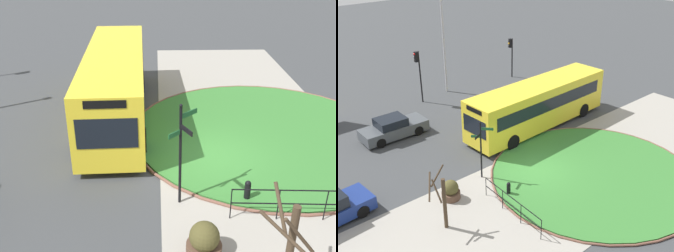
{
  "view_description": "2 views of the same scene",
  "coord_description": "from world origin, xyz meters",
  "views": [
    {
      "loc": [
        -13.31,
        2.14,
        7.83
      ],
      "look_at": [
        -0.0,
        1.74,
        1.43
      ],
      "focal_mm": 42.63,
      "sensor_mm": 36.0,
      "label": 1
    },
    {
      "loc": [
        -14.35,
        -13.92,
        12.67
      ],
      "look_at": [
        0.36,
        2.96,
        1.62
      ],
      "focal_mm": 43.73,
      "sensor_mm": 36.0,
      "label": 2
    }
  ],
  "objects": [
    {
      "name": "ground",
      "position": [
        0.0,
        0.0,
        0.0
      ],
      "size": [
        120.0,
        120.0,
        0.0
      ],
      "primitive_type": "plane",
      "color": "#3D3F42"
    },
    {
      "name": "sidewalk_paving",
      "position": [
        0.0,
        -1.97,
        0.01
      ],
      "size": [
        32.0,
        8.06,
        0.02
      ],
      "primitive_type": "cube",
      "color": "#9E998E",
      "rests_on": "ground"
    },
    {
      "name": "grass_island",
      "position": [
        2.16,
        -2.48,
        0.05
      ],
      "size": [
        11.32,
        11.32,
        0.1
      ],
      "primitive_type": "cylinder",
      "color": "#387A33",
      "rests_on": "ground"
    },
    {
      "name": "grass_kerb_ring",
      "position": [
        2.16,
        -2.48,
        0.06
      ],
      "size": [
        11.63,
        11.63,
        0.11
      ],
      "primitive_type": "torus",
      "color": "brown",
      "rests_on": "ground"
    },
    {
      "name": "signpost_directional",
      "position": [
        -2.77,
        1.42,
        2.0
      ],
      "size": [
        1.07,
        0.9,
        3.45
      ],
      "color": "black",
      "rests_on": "ground"
    },
    {
      "name": "bollard_foreground",
      "position": [
        -2.7,
        -0.75,
        0.38
      ],
      "size": [
        0.21,
        0.21,
        0.74
      ],
      "color": "black",
      "rests_on": "ground"
    },
    {
      "name": "railing_grass_edge",
      "position": [
        -3.75,
        -2.15,
        0.71
      ],
      "size": [
        0.28,
        4.26,
        1.09
      ],
      "rotation": [
        0.0,
        0.0,
        4.66
      ],
      "color": "black",
      "rests_on": "ground"
    },
    {
      "name": "bus_yellow",
      "position": [
        4.22,
        4.03,
        1.68
      ],
      "size": [
        11.31,
        2.95,
        3.11
      ],
      "rotation": [
        0.0,
        0.0,
        3.18
      ],
      "color": "yellow",
      "rests_on": "ground"
    },
    {
      "name": "car_near_lane",
      "position": [
        -4.13,
        9.1,
        0.65
      ],
      "size": [
        4.36,
        1.83,
        1.41
      ],
      "rotation": [
        0.0,
        0.0,
        -0.01
      ],
      "color": "#474C51",
      "rests_on": "ground"
    },
    {
      "name": "traffic_light_near",
      "position": [
        0.27,
        13.09,
        3.0
      ],
      "size": [
        0.49,
        0.29,
        4.12
      ],
      "rotation": [
        0.0,
        0.0,
        3.25
      ],
      "color": "black",
      "rests_on": "ground"
    },
    {
      "name": "traffic_light_far",
      "position": [
        9.6,
        12.9,
        2.63
      ],
      "size": [
        0.49,
        0.29,
        3.58
      ],
      "rotation": [
        0.0,
        0.0,
        3.03
      ],
      "color": "black",
      "rests_on": "ground"
    },
    {
      "name": "lamppost_tall",
      "position": [
        3.14,
        13.77,
        4.28
      ],
      "size": [
        0.32,
        0.32,
        7.98
      ],
      "color": "#B7B7BC",
      "rests_on": "ground"
    },
    {
      "name": "planter_near_signpost",
      "position": [
        -5.15,
        0.93,
        0.48
      ],
      "size": [
        0.96,
        0.96,
        1.07
      ],
      "color": "brown",
      "rests_on": "ground"
    },
    {
      "name": "street_tree_bare",
      "position": [
        -6.65,
        -0.73,
        1.57
      ],
      "size": [
        1.24,
        1.25,
        3.11
      ],
      "color": "#423323",
      "rests_on": "ground"
    }
  ]
}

